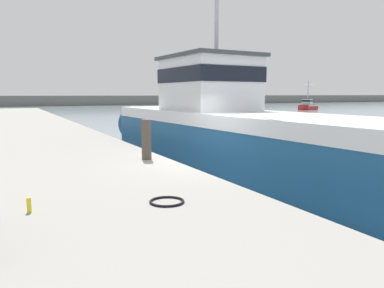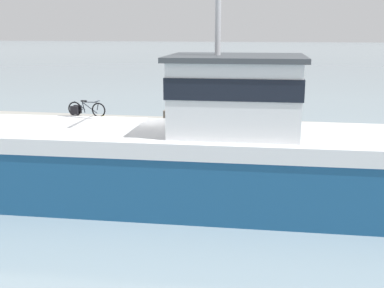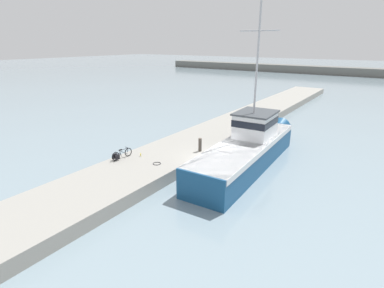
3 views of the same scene
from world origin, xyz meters
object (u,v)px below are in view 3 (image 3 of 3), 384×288
object	(u,v)px
fishing_boat_main	(250,146)
mooring_post	(200,145)
bicycle_touring	(120,155)
water_bottle_by_bike	(141,155)

from	to	relation	value
fishing_boat_main	mooring_post	size ratio (longest dim) A/B	15.23
bicycle_touring	mooring_post	bearing A→B (deg)	55.85
fishing_boat_main	bicycle_touring	world-z (taller)	fishing_boat_main
mooring_post	water_bottle_by_bike	world-z (taller)	mooring_post
fishing_boat_main	bicycle_touring	xyz separation A→B (m)	(-7.00, -6.19, -0.23)
water_bottle_by_bike	mooring_post	bearing A→B (deg)	48.49
mooring_post	water_bottle_by_bike	xyz separation A→B (m)	(-2.94, -3.32, -0.40)
bicycle_touring	water_bottle_by_bike	size ratio (longest dim) A/B	8.12
mooring_post	fishing_boat_main	bearing A→B (deg)	27.02
mooring_post	bicycle_touring	bearing A→B (deg)	-129.60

